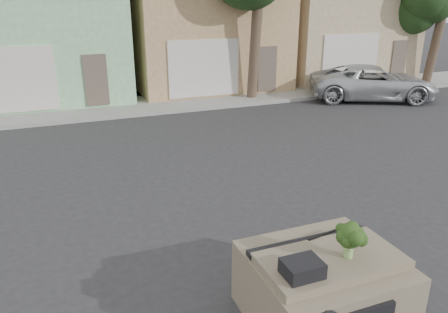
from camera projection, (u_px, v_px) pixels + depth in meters
ground_plane at (237, 223)px, 8.93m from camera, size 120.00×120.00×0.00m
sidewalk at (137, 106)px, 18.06m from camera, size 40.00×3.00×0.15m
townhouse_mint at (34, 10)px, 19.05m from camera, size 7.20×8.20×7.55m
townhouse_tan at (197, 8)px, 21.64m from camera, size 7.20×8.20×7.55m
townhouse_beige at (325, 7)px, 24.23m from camera, size 7.20×8.20×7.55m
silver_pickup at (371, 100)px, 19.48m from camera, size 5.99×4.56×1.51m
tree_far at (438, 25)px, 21.61m from camera, size 3.20×3.00×6.00m
car_dashboard at (322, 286)px, 6.12m from camera, size 2.00×1.80×1.12m
instrument_hump at (302, 268)px, 5.39m from camera, size 0.48×0.38×0.20m
wiper_arm at (327, 233)px, 6.35m from camera, size 0.69×0.15×0.02m
broccoli at (349, 240)px, 5.72m from camera, size 0.54×0.54×0.50m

